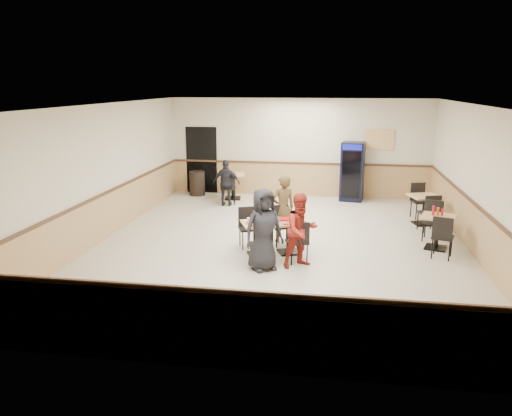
% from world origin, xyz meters
% --- Properties ---
extents(ground, '(10.00, 10.00, 0.00)m').
position_xyz_m(ground, '(0.00, 0.00, 0.00)').
color(ground, beige).
rests_on(ground, ground).
extents(room_shell, '(10.00, 10.00, 10.00)m').
position_xyz_m(room_shell, '(1.78, 2.55, 0.58)').
color(room_shell, silver).
rests_on(room_shell, ground).
extents(main_table, '(1.44, 1.08, 0.69)m').
position_xyz_m(main_table, '(-0.08, -0.64, 0.46)').
color(main_table, black).
rests_on(main_table, ground).
extents(main_chairs, '(1.63, 1.83, 0.88)m').
position_xyz_m(main_chairs, '(-0.12, -0.66, 0.44)').
color(main_chairs, black).
rests_on(main_chairs, ground).
extents(diner_woman_left, '(0.91, 0.84, 1.56)m').
position_xyz_m(diner_woman_left, '(-0.17, -1.52, 0.78)').
color(diner_woman_left, black).
rests_on(diner_woman_left, ground).
extents(diner_woman_right, '(0.88, 0.85, 1.43)m').
position_xyz_m(diner_woman_right, '(0.52, -1.25, 0.72)').
color(diner_woman_right, maroon).
rests_on(diner_woman_right, ground).
extents(diner_man_opposite, '(0.66, 0.58, 1.51)m').
position_xyz_m(diner_man_opposite, '(0.02, 0.24, 0.75)').
color(diner_man_opposite, brown).
rests_on(diner_man_opposite, ground).
extents(lone_diner, '(0.79, 0.36, 1.33)m').
position_xyz_m(lone_diner, '(-1.93, 3.32, 0.66)').
color(lone_diner, black).
rests_on(lone_diner, ground).
extents(tabletop_clutter, '(1.15, 0.88, 0.12)m').
position_xyz_m(tabletop_clutter, '(-0.05, -0.70, 0.72)').
color(tabletop_clutter, red).
rests_on(tabletop_clutter, main_table).
extents(side_table_near, '(0.85, 0.85, 0.72)m').
position_xyz_m(side_table_near, '(3.30, 0.25, 0.48)').
color(side_table_near, black).
rests_on(side_table_near, ground).
extents(side_table_near_chair_south, '(0.53, 0.53, 0.91)m').
position_xyz_m(side_table_near_chair_south, '(3.30, -0.32, 0.46)').
color(side_table_near_chair_south, black).
rests_on(side_table_near_chair_south, ground).
extents(side_table_near_chair_north, '(0.53, 0.53, 0.91)m').
position_xyz_m(side_table_near_chair_north, '(3.30, 0.83, 0.46)').
color(side_table_near_chair_north, black).
rests_on(side_table_near_chair_north, ground).
extents(side_table_far, '(0.85, 0.85, 0.74)m').
position_xyz_m(side_table_far, '(3.34, 2.17, 0.49)').
color(side_table_far, black).
rests_on(side_table_far, ground).
extents(side_table_far_chair_south, '(0.54, 0.54, 0.93)m').
position_xyz_m(side_table_far_chair_south, '(3.34, 1.58, 0.47)').
color(side_table_far_chair_south, black).
rests_on(side_table_far_chair_south, ground).
extents(side_table_far_chair_north, '(0.54, 0.54, 0.93)m').
position_xyz_m(side_table_far_chair_north, '(3.34, 2.76, 0.47)').
color(side_table_far_chair_north, black).
rests_on(side_table_far_chair_north, ground).
extents(condiment_caddy, '(0.23, 0.06, 0.20)m').
position_xyz_m(condiment_caddy, '(3.27, 0.30, 0.81)').
color(condiment_caddy, red).
rests_on(condiment_caddy, side_table_near).
extents(back_table, '(0.82, 0.82, 0.78)m').
position_xyz_m(back_table, '(-1.93, 4.20, 0.52)').
color(back_table, black).
rests_on(back_table, ground).
extents(back_table_chair_lone, '(0.52, 0.52, 0.98)m').
position_xyz_m(back_table_chair_lone, '(-1.93, 3.58, 0.49)').
color(back_table_chair_lone, black).
rests_on(back_table_chair_lone, ground).
extents(pepsi_cooler, '(0.74, 0.75, 1.75)m').
position_xyz_m(pepsi_cooler, '(1.63, 4.59, 0.88)').
color(pepsi_cooler, black).
rests_on(pepsi_cooler, ground).
extents(trash_bin, '(0.48, 0.48, 0.76)m').
position_xyz_m(trash_bin, '(-3.14, 4.55, 0.38)').
color(trash_bin, black).
rests_on(trash_bin, ground).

